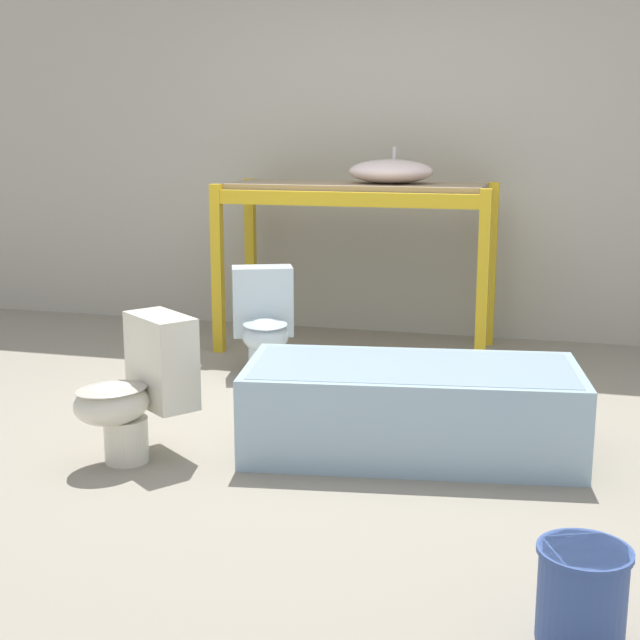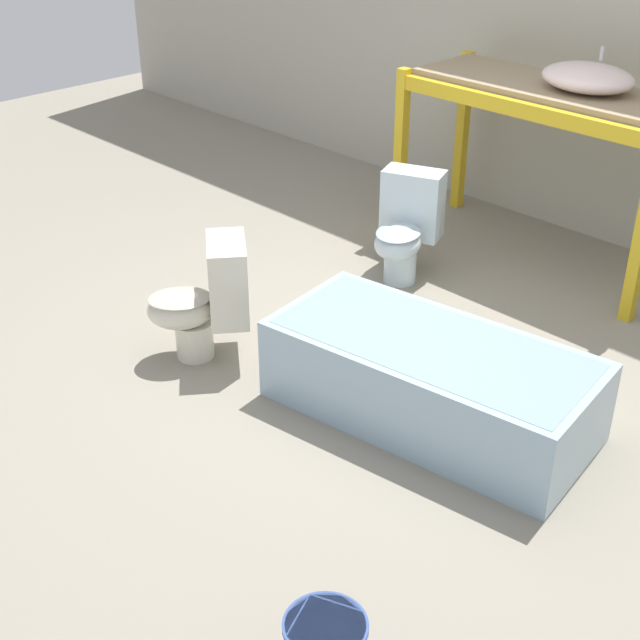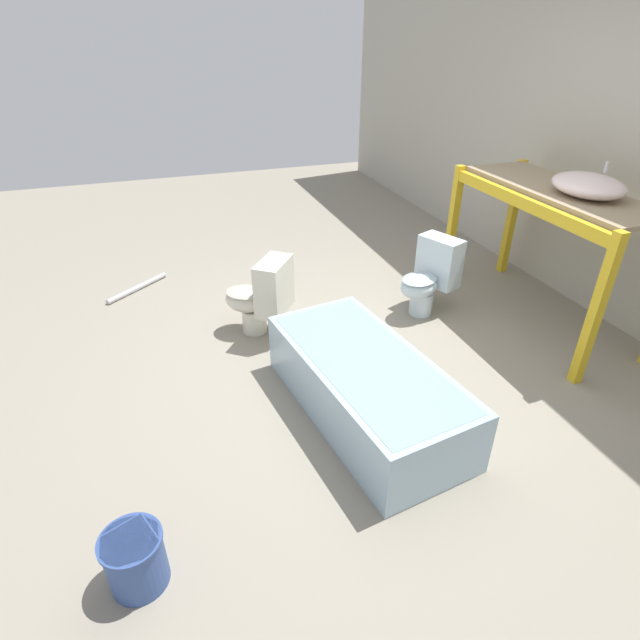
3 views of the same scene
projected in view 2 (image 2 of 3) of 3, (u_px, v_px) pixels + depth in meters
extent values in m
plane|color=gray|center=(380.00, 351.00, 4.87)|extent=(12.00, 12.00, 0.00)
cube|color=gold|center=(401.00, 153.00, 6.00)|extent=(0.07, 0.07, 1.14)
cube|color=gold|center=(462.00, 132.00, 6.41)|extent=(0.07, 0.07, 1.14)
cube|color=gold|center=(518.00, 109.00, 5.21)|extent=(1.76, 0.06, 0.09)
cube|color=gold|center=(580.00, 87.00, 5.62)|extent=(1.76, 0.06, 0.09)
cube|color=#998466|center=(552.00, 87.00, 5.38)|extent=(1.69, 0.60, 0.04)
ellipsoid|color=silver|center=(588.00, 78.00, 5.20)|extent=(0.56, 0.45, 0.16)
cylinder|color=silver|center=(602.00, 53.00, 5.22)|extent=(0.02, 0.02, 0.08)
cube|color=#99B7CC|center=(430.00, 380.00, 4.23)|extent=(1.63, 0.92, 0.42)
cube|color=#829CAD|center=(432.00, 358.00, 4.17)|extent=(1.54, 0.83, 0.17)
cylinder|color=silver|center=(400.00, 266.00, 5.55)|extent=(0.20, 0.20, 0.21)
ellipsoid|color=silver|center=(398.00, 243.00, 5.41)|extent=(0.39, 0.43, 0.19)
ellipsoid|color=#9FAFB7|center=(398.00, 233.00, 5.38)|extent=(0.37, 0.41, 0.03)
cube|color=silver|center=(413.00, 203.00, 5.54)|extent=(0.42, 0.32, 0.43)
cylinder|color=silver|center=(195.00, 339.00, 4.78)|extent=(0.20, 0.20, 0.21)
ellipsoid|color=silver|center=(180.00, 310.00, 4.68)|extent=(0.44, 0.45, 0.19)
ellipsoid|color=#B3AF9F|center=(179.00, 298.00, 4.65)|extent=(0.41, 0.43, 0.03)
cube|color=silver|center=(228.00, 280.00, 4.63)|extent=(0.41, 0.38, 0.43)
cylinder|color=#334C8C|center=(325.00, 626.00, 2.85)|extent=(0.28, 0.28, 0.02)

